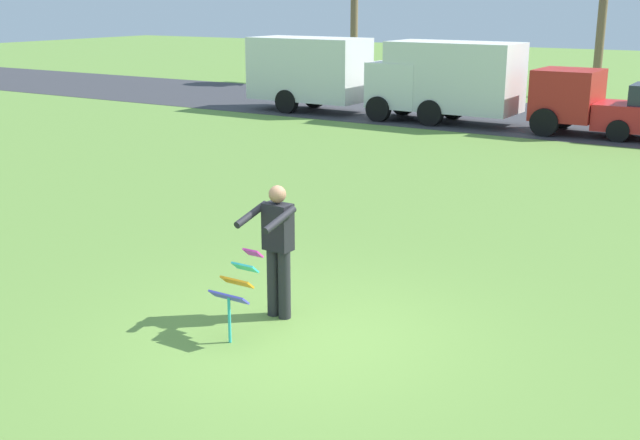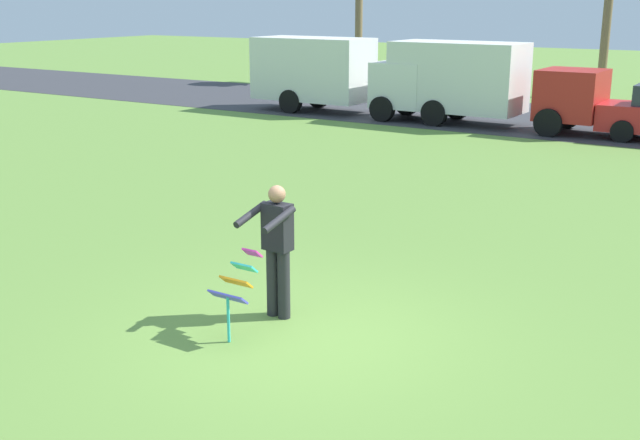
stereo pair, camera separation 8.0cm
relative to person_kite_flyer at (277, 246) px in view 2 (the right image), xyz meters
name	(u,v)px [view 2 (the right image)]	position (x,y,z in m)	size (l,w,h in m)	color
ground_plane	(303,335)	(0.60, -0.33, -0.95)	(120.00, 120.00, 0.00)	olive
road_strip	(633,126)	(0.60, 18.92, -0.95)	(120.00, 8.00, 0.01)	#38383D
person_kite_flyer	(277,246)	(0.00, 0.00, 0.00)	(0.56, 0.67, 1.73)	#26262B
kite_held	(236,284)	(-0.04, -0.78, -0.26)	(0.51, 0.63, 1.05)	#D83399
parked_truck_white_box	(332,73)	(-9.23, 16.52, 0.46)	(6.72, 2.17, 2.62)	silver
parked_truck_red_cab	(482,81)	(-3.66, 16.52, 0.46)	(6.74, 2.21, 2.62)	#B2231E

